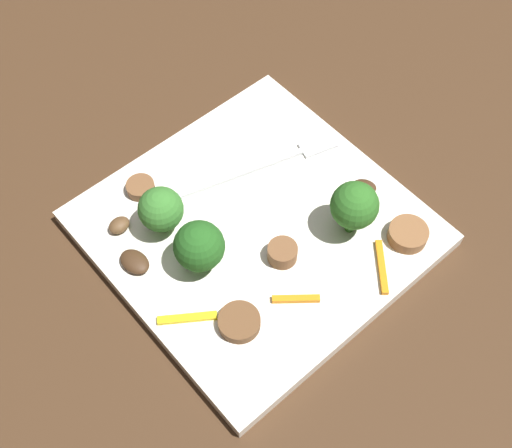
# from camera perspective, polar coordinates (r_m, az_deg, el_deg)

# --- Properties ---
(ground_plane) EXTENTS (1.40, 1.40, 0.00)m
(ground_plane) POSITION_cam_1_polar(r_m,az_deg,el_deg) (0.61, 0.00, -0.74)
(ground_plane) COLOR #422B19
(plate) EXTENTS (0.26, 0.26, 0.01)m
(plate) POSITION_cam_1_polar(r_m,az_deg,el_deg) (0.60, 0.00, -0.37)
(plate) COLOR white
(plate) RESTS_ON ground_plane
(fork) EXTENTS (0.18, 0.06, 0.00)m
(fork) POSITION_cam_1_polar(r_m,az_deg,el_deg) (0.63, 0.67, 5.09)
(fork) COLOR silver
(fork) RESTS_ON plate
(broccoli_floret_0) EXTENTS (0.04, 0.04, 0.06)m
(broccoli_floret_0) POSITION_cam_1_polar(r_m,az_deg,el_deg) (0.57, 8.48, 1.57)
(broccoli_floret_0) COLOR #347525
(broccoli_floret_0) RESTS_ON plate
(broccoli_floret_1) EXTENTS (0.04, 0.04, 0.05)m
(broccoli_floret_1) POSITION_cam_1_polar(r_m,az_deg,el_deg) (0.58, -8.20, 1.23)
(broccoli_floret_1) COLOR #408630
(broccoli_floret_1) RESTS_ON plate
(broccoli_floret_2) EXTENTS (0.04, 0.04, 0.05)m
(broccoli_floret_2) POSITION_cam_1_polar(r_m,az_deg,el_deg) (0.55, -4.68, -2.18)
(broccoli_floret_2) COLOR #296420
(broccoli_floret_2) RESTS_ON plate
(sausage_slice_0) EXTENTS (0.05, 0.05, 0.01)m
(sausage_slice_0) POSITION_cam_1_polar(r_m,az_deg,el_deg) (0.55, -1.45, -8.44)
(sausage_slice_0) COLOR brown
(sausage_slice_0) RESTS_ON plate
(sausage_slice_1) EXTENTS (0.05, 0.05, 0.01)m
(sausage_slice_1) POSITION_cam_1_polar(r_m,az_deg,el_deg) (0.60, 12.95, -0.86)
(sausage_slice_1) COLOR brown
(sausage_slice_1) RESTS_ON plate
(sausage_slice_2) EXTENTS (0.03, 0.03, 0.01)m
(sausage_slice_2) POSITION_cam_1_polar(r_m,az_deg,el_deg) (0.62, -9.91, 3.11)
(sausage_slice_2) COLOR brown
(sausage_slice_2) RESTS_ON plate
(sausage_slice_3) EXTENTS (0.03, 0.03, 0.02)m
(sausage_slice_3) POSITION_cam_1_polar(r_m,az_deg,el_deg) (0.57, 2.29, -2.49)
(sausage_slice_3) COLOR brown
(sausage_slice_3) RESTS_ON plate
(mushroom_0) EXTENTS (0.02, 0.03, 0.01)m
(mushroom_0) POSITION_cam_1_polar(r_m,az_deg,el_deg) (0.58, -10.41, -3.22)
(mushroom_0) COLOR #422B19
(mushroom_0) RESTS_ON plate
(mushroom_1) EXTENTS (0.03, 0.03, 0.01)m
(mushroom_1) POSITION_cam_1_polar(r_m,az_deg,el_deg) (0.62, 9.33, 3.20)
(mushroom_1) COLOR #422B19
(mushroom_1) RESTS_ON plate
(mushroom_2) EXTENTS (0.02, 0.02, 0.01)m
(mushroom_2) POSITION_cam_1_polar(r_m,az_deg,el_deg) (0.60, -11.71, -0.10)
(mushroom_2) COLOR brown
(mushroom_2) RESTS_ON plate
(pepper_strip_0) EXTENTS (0.04, 0.03, 0.00)m
(pepper_strip_0) POSITION_cam_1_polar(r_m,az_deg,el_deg) (0.55, -5.94, -8.06)
(pepper_strip_0) COLOR yellow
(pepper_strip_0) RESTS_ON plate
(pepper_strip_1) EXTENTS (0.03, 0.03, 0.00)m
(pepper_strip_1) POSITION_cam_1_polar(r_m,az_deg,el_deg) (0.56, 3.46, -6.46)
(pepper_strip_1) COLOR orange
(pepper_strip_1) RESTS_ON plate
(pepper_strip_2) EXTENTS (0.04, 0.04, 0.00)m
(pepper_strip_2) POSITION_cam_1_polar(r_m,az_deg,el_deg) (0.58, 10.77, -3.65)
(pepper_strip_2) COLOR orange
(pepper_strip_2) RESTS_ON plate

